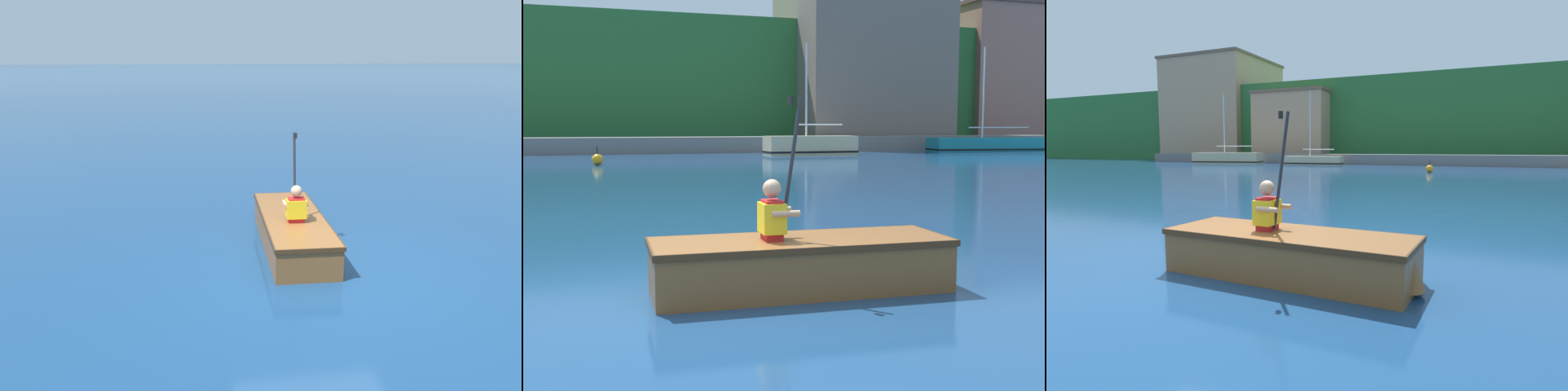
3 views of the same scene
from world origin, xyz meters
TOP-DOWN VIEW (x-y plane):
  - ground_plane at (0.00, 0.00)m, footprint 300.00×300.00m
  - rowboat_foreground at (1.16, 0.26)m, footprint 2.88×1.06m
  - person_paddler at (0.86, 0.27)m, footprint 0.40×0.37m

SIDE VIEW (x-z plane):
  - ground_plane at x=0.00m, z-range 0.00..0.00m
  - rowboat_foreground at x=1.16m, z-range 0.03..0.53m
  - person_paddler at x=0.86m, z-range 0.10..1.41m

